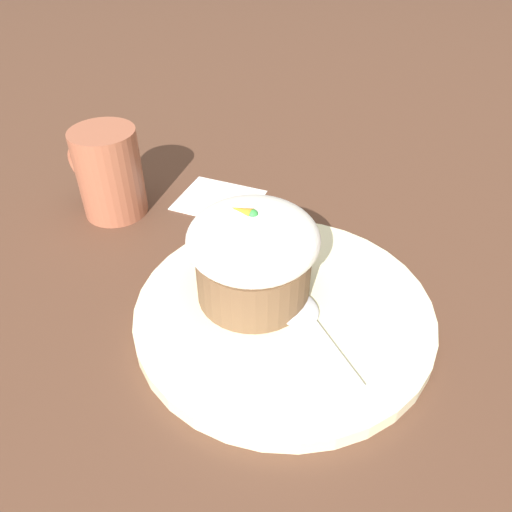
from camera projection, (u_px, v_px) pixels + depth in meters
ground_plane at (283, 317)px, 0.44m from camera, size 4.00×4.00×0.00m
dessert_plate at (284, 312)px, 0.43m from camera, size 0.26×0.26×0.01m
carrot_cake at (256, 251)px, 0.41m from camera, size 0.11×0.11×0.09m
spoon at (304, 314)px, 0.42m from camera, size 0.11×0.08×0.01m
coffee_cup at (109, 173)px, 0.53m from camera, size 0.10×0.07×0.10m
paper_napkin at (219, 200)px, 0.58m from camera, size 0.10×0.09×0.00m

